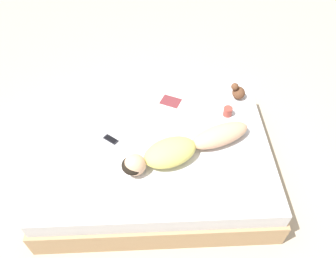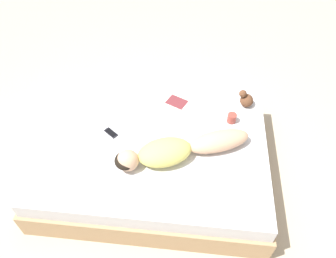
% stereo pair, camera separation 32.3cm
% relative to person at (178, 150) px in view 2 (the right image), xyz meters
% --- Properties ---
extents(ground_plane, '(12.00, 12.00, 0.00)m').
position_rel_person_xyz_m(ground_plane, '(0.17, 0.24, -0.57)').
color(ground_plane, '#B7A88E').
extents(bed, '(1.76, 2.24, 0.47)m').
position_rel_person_xyz_m(bed, '(0.17, 0.24, -0.33)').
color(bed, tan).
rests_on(bed, ground_plane).
extents(person, '(0.68, 1.28, 0.20)m').
position_rel_person_xyz_m(person, '(0.00, 0.00, 0.00)').
color(person, tan).
rests_on(person, bed).
extents(open_magazine, '(0.58, 0.48, 0.01)m').
position_rel_person_xyz_m(open_magazine, '(0.62, 0.12, -0.09)').
color(open_magazine, silver).
rests_on(open_magazine, bed).
extents(coffee_mug, '(0.12, 0.09, 0.10)m').
position_rel_person_xyz_m(coffee_mug, '(0.50, -0.51, -0.04)').
color(coffee_mug, '#993D33').
rests_on(coffee_mug, bed).
extents(cell_phone, '(0.14, 0.16, 0.01)m').
position_rel_person_xyz_m(cell_phone, '(0.21, 0.68, -0.09)').
color(cell_phone, black).
rests_on(cell_phone, bed).
extents(plush_toy, '(0.15, 0.16, 0.20)m').
position_rel_person_xyz_m(plush_toy, '(0.77, -0.66, -0.01)').
color(plush_toy, brown).
rests_on(plush_toy, bed).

